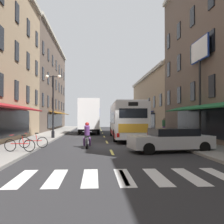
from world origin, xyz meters
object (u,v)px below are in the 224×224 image
object	(u,v)px
sedan_near	(91,126)
bicycle_near	(34,142)
billboard_sign	(200,61)
box_truck	(89,117)
sedan_mid	(171,140)
transit_bus	(126,120)
motorcycle_rider	(87,137)
street_lamp_twin	(53,103)
pedestrian_mid	(164,126)
bicycle_mid	(20,145)

from	to	relation	value
sedan_near	bicycle_near	xyz separation A→B (m)	(-3.05, -25.54, -0.17)
billboard_sign	box_truck	size ratio (longest dim) A/B	0.99
sedan_near	sedan_mid	distance (m)	27.38
transit_bus	bicycle_near	world-z (taller)	transit_bus
sedan_mid	bicycle_near	world-z (taller)	sedan_mid
motorcycle_rider	bicycle_near	size ratio (longest dim) A/B	1.21
sedan_near	motorcycle_rider	size ratio (longest dim) A/B	2.26
billboard_sign	street_lamp_twin	xyz separation A→B (m)	(-11.80, 4.68, -2.99)
billboard_sign	sedan_near	xyz separation A→B (m)	(-8.64, 21.85, -5.61)
sedan_mid	motorcycle_rider	world-z (taller)	motorcycle_rider
sedan_mid	bicycle_near	size ratio (longest dim) A/B	2.82
transit_bus	box_truck	xyz separation A→B (m)	(-3.56, 7.99, 0.36)
sedan_near	sedan_mid	size ratio (longest dim) A/B	0.96
box_truck	motorcycle_rider	world-z (taller)	box_truck
transit_bus	sedan_mid	distance (m)	10.31
bicycle_near	motorcycle_rider	bearing A→B (deg)	21.12
pedestrian_mid	street_lamp_twin	xyz separation A→B (m)	(-11.51, -5.28, 2.21)
pedestrian_mid	street_lamp_twin	world-z (taller)	street_lamp_twin
billboard_sign	transit_bus	distance (m)	8.53
sedan_mid	pedestrian_mid	size ratio (longest dim) A/B	2.67
box_truck	pedestrian_mid	bearing A→B (deg)	-20.35
bicycle_mid	billboard_sign	bearing A→B (deg)	24.67
transit_bus	motorcycle_rider	bearing A→B (deg)	-114.18
billboard_sign	pedestrian_mid	bearing A→B (deg)	91.65
pedestrian_mid	bicycle_near	bearing A→B (deg)	-167.35
billboard_sign	box_truck	bearing A→B (deg)	123.60
box_truck	bicycle_mid	size ratio (longest dim) A/B	4.68
sedan_near	motorcycle_rider	world-z (taller)	motorcycle_rider
sedan_mid	bicycle_mid	world-z (taller)	sedan_mid
billboard_sign	transit_bus	bearing A→B (deg)	135.24
billboard_sign	bicycle_near	world-z (taller)	billboard_sign
sedan_near	motorcycle_rider	xyz separation A→B (m)	(0.12, -24.32, 0.04)
box_truck	motorcycle_rider	distance (m)	15.60
sedan_near	pedestrian_mid	size ratio (longest dim) A/B	2.58
box_truck	sedan_near	size ratio (longest dim) A/B	1.70
sedan_mid	motorcycle_rider	bearing A→B (deg)	151.63
pedestrian_mid	sedan_mid	bearing A→B (deg)	-140.23
bicycle_mid	bicycle_near	bearing A→B (deg)	80.06
bicycle_mid	pedestrian_mid	size ratio (longest dim) A/B	0.94
bicycle_mid	street_lamp_twin	distance (m)	10.57
street_lamp_twin	bicycle_near	bearing A→B (deg)	-89.24
bicycle_mid	transit_bus	bearing A→B (deg)	57.01
box_truck	bicycle_mid	world-z (taller)	box_truck
transit_bus	street_lamp_twin	bearing A→B (deg)	-176.52
sedan_mid	motorcycle_rider	size ratio (longest dim) A/B	2.34
sedan_mid	bicycle_near	xyz separation A→B (m)	(-8.00, 1.38, -0.20)
sedan_near	street_lamp_twin	bearing A→B (deg)	-100.43
box_truck	bicycle_near	size ratio (longest dim) A/B	4.64
sedan_near	bicycle_mid	world-z (taller)	sedan_near
transit_bus	sedan_mid	xyz separation A→B (m)	(1.44, -10.16, -1.03)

